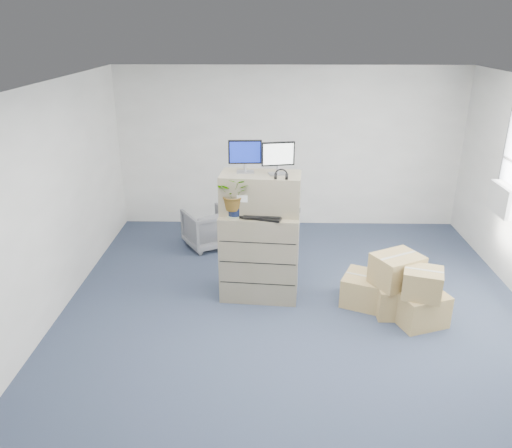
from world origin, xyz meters
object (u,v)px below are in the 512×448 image
(water_bottle, at_px, (267,202))
(keyboard, at_px, (261,217))
(office_chair, at_px, (207,227))
(monitor_left, at_px, (245,155))
(monitor_right, at_px, (278,156))
(potted_plant, at_px, (234,198))
(filing_cabinet_lower, at_px, (260,254))

(water_bottle, bearing_deg, keyboard, -108.53)
(office_chair, bearing_deg, monitor_left, 85.01)
(monitor_right, relative_size, office_chair, 0.60)
(keyboard, height_order, office_chair, keyboard)
(water_bottle, height_order, office_chair, water_bottle)
(monitor_right, distance_m, potted_plant, 0.75)
(monitor_left, distance_m, potted_plant, 0.56)
(filing_cabinet_lower, relative_size, monitor_left, 2.80)
(filing_cabinet_lower, xyz_separation_m, keyboard, (0.02, -0.17, 0.60))
(filing_cabinet_lower, xyz_separation_m, monitor_right, (0.22, 0.03, 1.32))
(monitor_right, bearing_deg, potted_plant, -175.63)
(water_bottle, xyz_separation_m, potted_plant, (-0.40, -0.13, 0.10))
(monitor_left, xyz_separation_m, potted_plant, (-0.13, -0.23, -0.50))
(filing_cabinet_lower, bearing_deg, office_chair, 124.65)
(monitor_right, bearing_deg, office_chair, 114.43)
(keyboard, xyz_separation_m, water_bottle, (0.06, 0.19, 0.13))
(keyboard, distance_m, office_chair, 2.13)
(water_bottle, distance_m, potted_plant, 0.43)
(filing_cabinet_lower, xyz_separation_m, monitor_left, (-0.19, 0.11, 1.32))
(monitor_right, height_order, keyboard, monitor_right)
(keyboard, bearing_deg, potted_plant, -172.94)
(monitor_right, distance_m, office_chair, 2.44)
(keyboard, bearing_deg, monitor_right, 62.75)
(monitor_left, distance_m, monitor_right, 0.42)
(filing_cabinet_lower, height_order, keyboard, keyboard)
(monitor_left, distance_m, keyboard, 0.80)
(filing_cabinet_lower, height_order, monitor_right, monitor_right)
(monitor_left, xyz_separation_m, monitor_right, (0.41, -0.08, -0.00))
(monitor_right, relative_size, keyboard, 0.80)
(office_chair, bearing_deg, potted_plant, 78.02)
(monitor_right, xyz_separation_m, office_chair, (-1.10, 1.52, -1.56))
(monitor_right, height_order, potted_plant, monitor_right)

